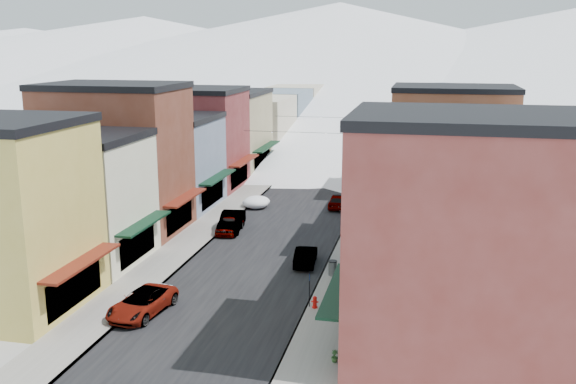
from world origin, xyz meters
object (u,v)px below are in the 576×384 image
at_px(car_dark_hatch, 231,221).
at_px(trash_can, 333,268).
at_px(car_white_suv, 142,303).
at_px(fire_hydrant, 315,302).
at_px(streetlamp_near, 352,205).
at_px(car_silver_sedan, 230,224).
at_px(car_green_sedan, 306,256).

relative_size(car_dark_hatch, trash_can, 4.75).
bearing_deg(car_white_suv, car_dark_hatch, 97.75).
bearing_deg(fire_hydrant, car_dark_hatch, 123.34).
relative_size(car_dark_hatch, streetlamp_near, 1.08).
xyz_separation_m(car_silver_sedan, car_dark_hatch, (0.00, 0.47, 0.07)).
distance_m(car_silver_sedan, fire_hydrant, 17.57).
bearing_deg(fire_hydrant, streetlamp_near, 88.17).
distance_m(car_green_sedan, fire_hydrant, 8.18).
bearing_deg(car_silver_sedan, car_green_sedan, -44.40).
distance_m(car_dark_hatch, streetlamp_near, 10.58).
bearing_deg(car_green_sedan, car_dark_hatch, -47.34).
relative_size(car_white_suv, car_green_sedan, 1.26).
bearing_deg(trash_can, car_green_sedan, 136.31).
distance_m(trash_can, streetlamp_near, 8.93).
distance_m(car_green_sedan, streetlamp_near, 7.29).
relative_size(fire_hydrant, trash_can, 0.72).
distance_m(car_silver_sedan, streetlamp_near, 10.58).
distance_m(car_green_sedan, trash_can, 3.17).
height_order(fire_hydrant, trash_can, trash_can).
height_order(car_green_sedan, streetlamp_near, streetlamp_near).
xyz_separation_m(car_silver_sedan, fire_hydrant, (9.87, -14.53, -0.26)).
xyz_separation_m(car_dark_hatch, fire_hydrant, (9.87, -15.01, -0.32)).
relative_size(car_green_sedan, fire_hydrant, 5.43).
relative_size(car_white_suv, car_silver_sedan, 1.16).
xyz_separation_m(car_white_suv, car_silver_sedan, (0.00, 17.27, 0.04)).
bearing_deg(trash_can, streetlamp_near, 88.40).
bearing_deg(streetlamp_near, fire_hydrant, -91.83).
distance_m(car_white_suv, streetlamp_near, 20.09).
xyz_separation_m(car_green_sedan, streetlamp_near, (2.53, 6.42, 2.35)).
bearing_deg(car_white_suv, streetlamp_near, 66.58).
xyz_separation_m(car_white_suv, fire_hydrant, (9.87, 2.73, -0.22)).
xyz_separation_m(car_green_sedan, fire_hydrant, (2.07, -7.91, -0.18)).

